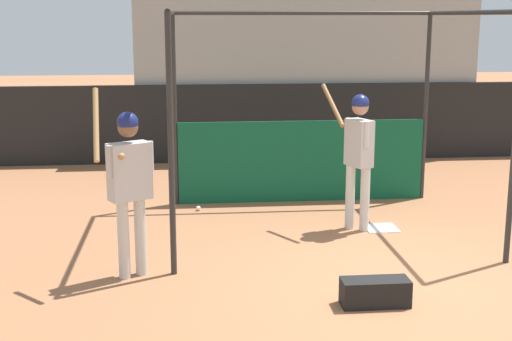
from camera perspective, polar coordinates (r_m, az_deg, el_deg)
ground_plane at (r=8.07m, az=13.04°, el=-9.22°), size 60.00×60.00×0.00m
outfield_wall at (r=14.68m, az=4.28°, el=3.87°), size 24.00×0.12×1.58m
bleacher_section at (r=16.60m, az=3.11°, el=8.45°), size 7.05×4.00×3.66m
batting_cage at (r=10.76m, az=4.16°, el=3.14°), size 4.06×3.23×2.99m
home_plate at (r=10.16m, az=9.96°, el=-4.56°), size 0.44×0.44×0.02m
player_batter at (r=9.80m, az=8.18°, el=1.79°), size 0.63×0.73×2.00m
player_waiting at (r=8.02m, az=-10.13°, el=-0.52°), size 0.65×0.66×2.16m
equipment_bag at (r=7.51m, az=9.51°, el=-9.58°), size 0.70×0.28×0.28m
baseball at (r=10.94m, az=-4.64°, el=-3.03°), size 0.07×0.07×0.07m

